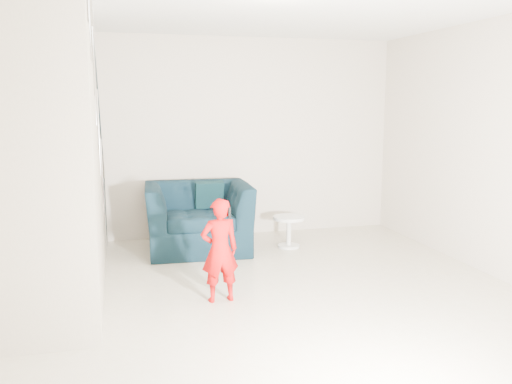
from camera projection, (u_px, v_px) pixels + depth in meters
floor at (273, 305)px, 4.95m from camera, size 5.50×5.50×0.00m
back_wall at (217, 138)px, 7.35m from camera, size 5.00×0.00×5.00m
front_wall at (475, 228)px, 2.10m from camera, size 5.00×0.00×5.00m
armchair at (198, 217)px, 6.75m from camera, size 1.35×1.20×0.83m
toddler at (220, 250)px, 4.98m from camera, size 0.37×0.26×0.97m
side_table at (289, 226)px, 6.89m from camera, size 0.40×0.40×0.40m
staircase at (41, 203)px, 4.82m from camera, size 1.02×3.03×3.62m
cushion at (209, 195)px, 6.96m from camera, size 0.36×0.17×0.36m
throw at (151, 211)px, 6.60m from camera, size 0.05×0.46×0.52m
phone at (229, 213)px, 4.89m from camera, size 0.02×0.05×0.10m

